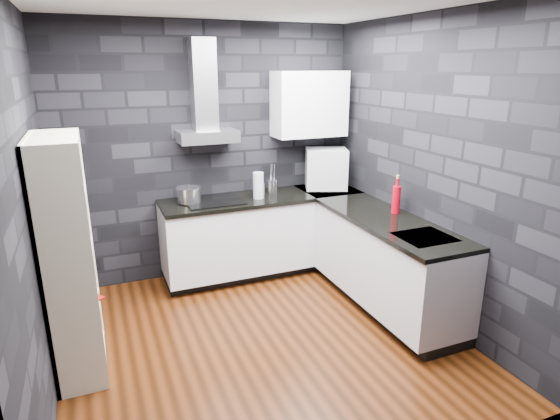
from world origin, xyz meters
TOP-DOWN VIEW (x-y plane):
  - ground at (0.00, 0.00)m, footprint 3.20×3.20m
  - wall_back at (0.00, 1.62)m, footprint 3.20×0.05m
  - wall_front at (0.00, -1.62)m, footprint 3.20×0.05m
  - wall_left at (-1.62, 0.00)m, footprint 0.05×3.20m
  - wall_right at (1.62, 0.00)m, footprint 0.05×3.20m
  - toekick_back at (0.50, 1.34)m, footprint 2.18×0.50m
  - toekick_right at (1.34, 0.10)m, footprint 0.50×1.78m
  - counter_back_cab at (0.50, 1.30)m, footprint 2.20×0.60m
  - counter_right_cab at (1.30, 0.10)m, footprint 0.60×1.80m
  - counter_back_top at (0.50, 1.29)m, footprint 2.20×0.62m
  - counter_right_top at (1.29, 0.10)m, footprint 0.62×1.80m
  - counter_corner_top at (1.30, 1.30)m, footprint 0.62×0.62m
  - hood_body at (-0.05, 1.43)m, footprint 0.60×0.34m
  - hood_chimney at (-0.05, 1.50)m, footprint 0.24×0.20m
  - upper_cabinet at (1.10, 1.43)m, footprint 0.80×0.35m
  - cooktop at (-0.05, 1.30)m, footprint 0.58×0.50m
  - sink_rim at (1.30, -0.40)m, footprint 0.44×0.40m
  - pot at (-0.30, 1.33)m, footprint 0.29×0.29m
  - glass_vase at (0.43, 1.23)m, footprint 0.13×0.13m
  - storage_jar at (0.50, 1.39)m, footprint 0.11×0.11m
  - utensil_crock at (0.65, 1.41)m, footprint 0.15×0.15m
  - appliance_garage at (1.29, 1.35)m, footprint 0.56×0.50m
  - red_bottle at (1.46, 0.24)m, footprint 0.10×0.10m
  - bookshelf at (-1.42, 0.23)m, footprint 0.58×0.87m
  - fruit_bowl at (-1.42, 0.16)m, footprint 0.22×0.22m
  - book_red at (-1.42, 0.36)m, footprint 0.16×0.12m
  - book_second at (-1.43, 0.41)m, footprint 0.17×0.04m

SIDE VIEW (x-z plane):
  - ground at x=0.00m, z-range 0.00..0.00m
  - toekick_back at x=0.50m, z-range 0.00..0.10m
  - toekick_right at x=1.34m, z-range 0.00..0.10m
  - counter_back_cab at x=0.50m, z-range 0.10..0.86m
  - counter_right_cab at x=1.30m, z-range 0.10..0.86m
  - book_red at x=-1.42m, z-range 0.45..0.69m
  - book_second at x=-1.43m, z-range 0.48..0.71m
  - counter_back_top at x=0.50m, z-range 0.86..0.90m
  - counter_right_top at x=1.29m, z-range 0.86..0.90m
  - counter_corner_top at x=1.30m, z-range 0.86..0.90m
  - sink_rim at x=1.30m, z-range 0.89..0.90m
  - bookshelf at x=-1.42m, z-range 0.00..1.80m
  - cooktop at x=-0.05m, z-range 0.90..0.91m
  - fruit_bowl at x=-1.42m, z-range 0.91..0.96m
  - storage_jar at x=0.50m, z-range 0.90..1.00m
  - utensil_crock at x=0.65m, z-range 0.90..1.04m
  - pot at x=-0.30m, z-range 0.91..1.05m
  - red_bottle at x=1.46m, z-range 0.90..1.16m
  - glass_vase at x=0.43m, z-range 0.90..1.18m
  - appliance_garage at x=1.29m, z-range 0.90..1.35m
  - wall_back at x=0.00m, z-range 0.00..2.70m
  - wall_front at x=0.00m, z-range 0.00..2.70m
  - wall_left at x=-1.62m, z-range 0.00..2.70m
  - wall_right at x=1.62m, z-range 0.00..2.70m
  - hood_body at x=-0.05m, z-range 1.50..1.62m
  - upper_cabinet at x=1.10m, z-range 1.50..2.20m
  - hood_chimney at x=-0.05m, z-range 1.62..2.52m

